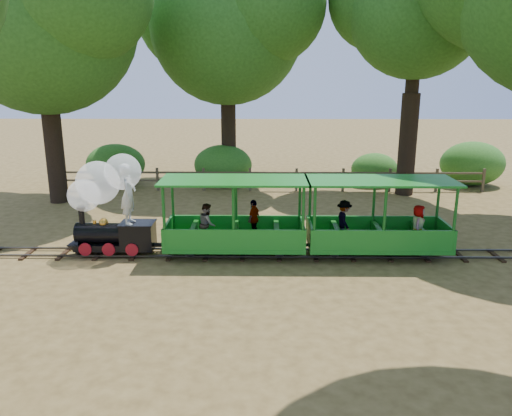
{
  "coord_description": "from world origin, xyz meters",
  "views": [
    {
      "loc": [
        -0.45,
        -13.05,
        4.84
      ],
      "look_at": [
        -0.64,
        0.5,
        1.23
      ],
      "focal_mm": 35.0,
      "sensor_mm": 36.0,
      "label": 1
    }
  ],
  "objects_px": {
    "locomotive": "(107,198)",
    "carriage_front": "(233,227)",
    "carriage_rear": "(376,228)",
    "fence": "(273,178)"
  },
  "relations": [
    {
      "from": "locomotive",
      "to": "fence",
      "type": "distance_m",
      "value": 9.28
    },
    {
      "from": "fence",
      "to": "carriage_rear",
      "type": "bearing_deg",
      "value": -71.63
    },
    {
      "from": "carriage_rear",
      "to": "locomotive",
      "type": "bearing_deg",
      "value": 179.55
    },
    {
      "from": "carriage_front",
      "to": "carriage_rear",
      "type": "distance_m",
      "value": 3.91
    },
    {
      "from": "locomotive",
      "to": "carriage_front",
      "type": "relative_size",
      "value": 0.73
    },
    {
      "from": "fence",
      "to": "locomotive",
      "type": "bearing_deg",
      "value": -120.63
    },
    {
      "from": "fence",
      "to": "carriage_front",
      "type": "bearing_deg",
      "value": -98.9
    },
    {
      "from": "locomotive",
      "to": "carriage_front",
      "type": "height_order",
      "value": "locomotive"
    },
    {
      "from": "locomotive",
      "to": "carriage_rear",
      "type": "bearing_deg",
      "value": -0.45
    },
    {
      "from": "carriage_front",
      "to": "fence",
      "type": "bearing_deg",
      "value": 81.1
    }
  ]
}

